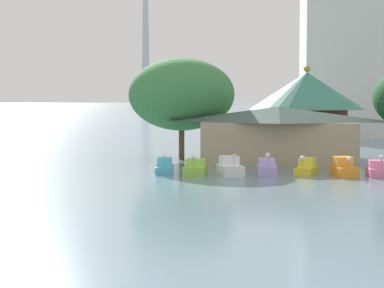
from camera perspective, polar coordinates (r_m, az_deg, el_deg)
pedal_boat_cyan at (r=50.79m, az=-2.44°, el=-2.07°), size 1.62×2.64×1.57m
pedal_boat_lime at (r=49.68m, az=0.31°, el=-2.20°), size 1.74×2.70×1.65m
pedal_boat_white at (r=49.61m, az=3.39°, el=-2.10°), size 2.31×3.04×1.72m
pedal_boat_lavender at (r=50.19m, az=6.65°, el=-2.13°), size 1.52×2.77×1.81m
pedal_boat_yellow at (r=50.80m, az=10.09°, el=-2.09°), size 2.09×2.78×1.55m
pedal_boat_orange at (r=50.28m, az=13.29°, el=-2.13°), size 1.99×3.00×1.56m
pedal_boat_pink at (r=50.62m, az=16.22°, el=-2.23°), size 1.69×2.43×1.72m
boathouse at (r=58.00m, az=7.65°, el=0.86°), size 14.63×5.96×5.19m
green_roof_pavilion at (r=67.57m, az=10.11°, el=3.26°), size 11.77×11.77×9.30m
shoreline_tree_mid at (r=62.34m, az=-0.93°, el=4.41°), size 10.26×10.26×9.81m
background_building_block at (r=104.75m, az=15.64°, el=8.09°), size 21.68×16.42×27.11m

